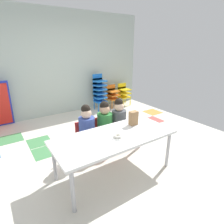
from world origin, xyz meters
TOP-DOWN VIEW (x-y plane):
  - ground_plane at (-0.01, 0.01)m, footprint 5.21×4.66m
  - back_wall at (0.00, 2.33)m, footprint 5.21×0.10m
  - craft_table at (-0.19, -0.69)m, footprint 1.72×0.77m
  - seated_child_near_camera at (-0.32, -0.08)m, footprint 0.33×0.33m
  - seated_child_middle_seat at (0.02, -0.08)m, footprint 0.32×0.31m
  - seated_child_far_right at (0.32, -0.08)m, footprint 0.32×0.31m
  - kid_chair_blue_stack at (1.11, 1.97)m, footprint 0.32×0.30m
  - kid_chair_orange_stack at (1.58, 1.97)m, footprint 0.32×0.30m
  - kid_chair_yellow_stack at (2.00, 1.97)m, footprint 0.32×0.30m
  - paper_bag_brown at (0.27, -0.54)m, footprint 0.13×0.09m
  - paper_plate_near_edge at (-0.19, -0.77)m, footprint 0.18×0.18m
  - donut_powdered_on_plate at (-0.19, -0.77)m, footprint 0.12×0.12m

SIDE VIEW (x-z plane):
  - ground_plane at x=-0.01m, z-range -0.02..0.00m
  - kid_chair_orange_stack at x=1.58m, z-range 0.06..0.74m
  - kid_chair_yellow_stack at x=2.00m, z-range 0.06..0.74m
  - seated_child_near_camera at x=-0.32m, z-range 0.10..1.01m
  - seated_child_middle_seat at x=0.02m, z-range 0.10..1.01m
  - seated_child_far_right at x=0.32m, z-range 0.10..1.01m
  - craft_table at x=-0.19m, z-range 0.25..0.86m
  - kid_chair_blue_stack at x=1.11m, z-range 0.06..1.10m
  - paper_plate_near_edge at x=-0.19m, z-range 0.61..0.62m
  - donut_powdered_on_plate at x=-0.19m, z-range 0.62..0.65m
  - paper_bag_brown at x=0.27m, z-range 0.61..0.83m
  - back_wall at x=0.00m, z-range 0.00..2.69m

